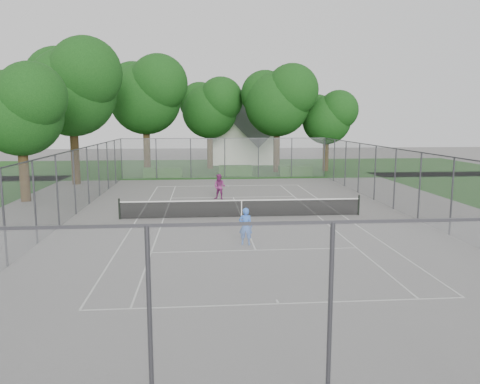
{
  "coord_description": "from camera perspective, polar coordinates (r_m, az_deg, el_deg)",
  "views": [
    {
      "loc": [
        -2.14,
        -24.3,
        5.16
      ],
      "look_at": [
        0.0,
        1.0,
        1.2
      ],
      "focal_mm": 35.0,
      "sensor_mm": 36.0,
      "label": 1
    }
  ],
  "objects": [
    {
      "name": "court_markings",
      "position": [
        24.93,
        0.19,
        -3.07
      ],
      "size": [
        11.03,
        23.83,
        0.01
      ],
      "color": "silver",
      "rests_on": "ground"
    },
    {
      "name": "tree_far_left",
      "position": [
        45.67,
        -11.38,
        11.8
      ],
      "size": [
        7.72,
        7.05,
        11.1
      ],
      "color": "#312211",
      "rests_on": "ground"
    },
    {
      "name": "house",
      "position": [
        55.4,
        -0.04,
        7.42
      ],
      "size": [
        7.52,
        5.83,
        9.36
      ],
      "color": "white",
      "rests_on": "ground"
    },
    {
      "name": "tennis_net",
      "position": [
        24.83,
        0.19,
        -1.93
      ],
      "size": [
        12.87,
        0.1,
        1.1
      ],
      "color": "black",
      "rests_on": "ground"
    },
    {
      "name": "hedge_left",
      "position": [
        42.52,
        -9.37,
        2.36
      ],
      "size": [
        3.42,
        1.03,
        0.85
      ],
      "primitive_type": "cube",
      "color": "#214E19",
      "rests_on": "ground"
    },
    {
      "name": "hedge_mid",
      "position": [
        43.11,
        -0.57,
        2.63
      ],
      "size": [
        3.05,
        0.87,
        0.96
      ],
      "primitive_type": "cube",
      "color": "#214E19",
      "rests_on": "ground"
    },
    {
      "name": "woman_player",
      "position": [
        30.35,
        -2.5,
        0.65
      ],
      "size": [
        0.99,
        0.9,
        1.65
      ],
      "primitive_type": "imported",
      "rotation": [
        0.0,
        0.0,
        -0.42
      ],
      "color": "#7A2863",
      "rests_on": "ground"
    },
    {
      "name": "tree_far_right",
      "position": [
        47.71,
        10.63,
        9.1
      ],
      "size": [
        5.56,
        5.07,
        7.99
      ],
      "color": "#312211",
      "rests_on": "ground"
    },
    {
      "name": "tree_side_back",
      "position": [
        39.48,
        -19.77,
        12.21
      ],
      "size": [
        7.91,
        7.22,
        11.37
      ],
      "color": "#312211",
      "rests_on": "ground"
    },
    {
      "name": "tree_side_front",
      "position": [
        32.25,
        -25.21,
        9.37
      ],
      "size": [
        5.99,
        5.47,
        8.61
      ],
      "color": "#312211",
      "rests_on": "ground"
    },
    {
      "name": "grass_far",
      "position": [
        50.6,
        -2.39,
        3.01
      ],
      "size": [
        60.0,
        20.0,
        0.0
      ],
      "primitive_type": "cube",
      "color": "#163E11",
      "rests_on": "ground"
    },
    {
      "name": "hedge_right",
      "position": [
        43.55,
        6.76,
        2.6
      ],
      "size": [
        3.04,
        1.11,
        0.91
      ],
      "primitive_type": "cube",
      "color": "#214E19",
      "rests_on": "ground"
    },
    {
      "name": "tree_far_midleft",
      "position": [
        49.41,
        -3.63,
        10.4
      ],
      "size": [
        6.58,
        6.01,
        9.46
      ],
      "color": "#312211",
      "rests_on": "ground"
    },
    {
      "name": "tree_far_midright",
      "position": [
        46.2,
        4.69,
        11.29
      ],
      "size": [
        7.23,
        6.6,
        10.39
      ],
      "color": "#312211",
      "rests_on": "ground"
    },
    {
      "name": "perimeter_fence",
      "position": [
        24.62,
        0.2,
        1.04
      ],
      "size": [
        18.08,
        34.08,
        3.52
      ],
      "color": "#38383D",
      "rests_on": "ground"
    },
    {
      "name": "ground",
      "position": [
        24.93,
        0.19,
        -3.08
      ],
      "size": [
        120.0,
        120.0,
        0.0
      ],
      "primitive_type": "plane",
      "color": "#63615E",
      "rests_on": "ground"
    },
    {
      "name": "girl_player",
      "position": [
        19.38,
        0.69,
        -4.19
      ],
      "size": [
        0.64,
        0.49,
        1.56
      ],
      "primitive_type": "imported",
      "rotation": [
        0.0,
        0.0,
        2.91
      ],
      "color": "blue",
      "rests_on": "ground"
    }
  ]
}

